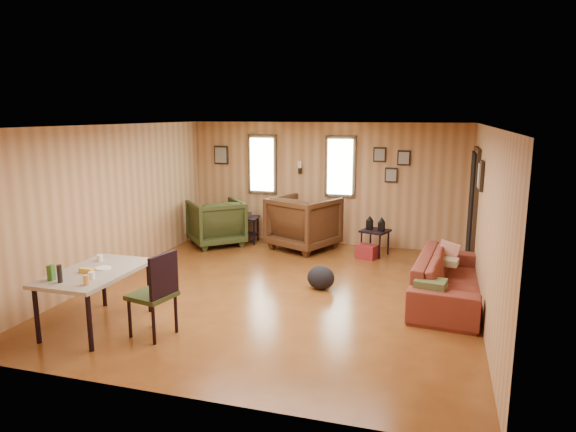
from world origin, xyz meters
name	(u,v)px	position (x,y,z in m)	size (l,w,h in m)	color
room	(297,208)	(0.17, 0.27, 1.21)	(5.54, 6.04, 2.44)	brown
sofa	(451,271)	(2.38, 0.28, 0.43)	(2.22, 0.65, 0.87)	maroon
recliner_brown	(304,220)	(-0.29, 2.44, 0.56)	(1.09, 1.03, 1.13)	#442814
recliner_green	(216,220)	(-2.02, 2.24, 0.50)	(0.96, 0.90, 0.99)	#2D3518
end_table	(246,225)	(-1.54, 2.58, 0.36)	(0.56, 0.53, 0.64)	black
side_table	(375,229)	(1.08, 2.37, 0.50)	(0.58, 0.58, 0.73)	black
cooler	(367,252)	(0.98, 2.10, 0.13)	(0.42, 0.35, 0.25)	maroon
backpack	(321,278)	(0.55, 0.25, 0.18)	(0.50, 0.45, 0.35)	black
sofa_pillows	(440,269)	(2.23, 0.11, 0.50)	(0.60, 1.62, 0.33)	#454D2B
dining_table	(95,276)	(-1.76, -1.85, 0.64)	(0.84, 1.39, 0.91)	#9E9284
dining_chair	(157,290)	(-0.90, -1.89, 0.57)	(0.55, 0.55, 1.01)	#2D3518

